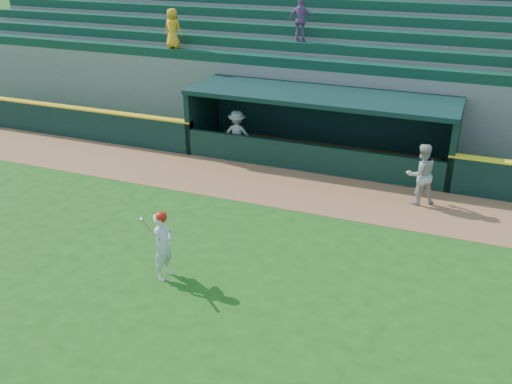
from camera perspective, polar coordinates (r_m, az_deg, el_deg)
ground at (r=14.34m, az=-2.37°, el=-7.21°), size 120.00×120.00×0.00m
warning_track at (r=18.40m, az=3.79°, el=0.30°), size 40.00×3.00×0.01m
field_wall_left at (r=25.67m, az=-22.06°, el=7.05°), size 15.50×0.30×1.20m
wall_stripe_left at (r=25.51m, az=-22.28°, el=8.39°), size 15.50×0.32×0.06m
dugout_player_front at (r=17.74m, az=16.16°, el=1.72°), size 1.17×1.10×1.90m
dugout_player_inside at (r=20.79m, az=-1.90°, el=5.82°), size 1.24×0.88×1.75m
dugout at (r=20.71m, az=6.59°, el=7.01°), size 9.40×2.80×2.46m
stands at (r=24.74m, az=9.68°, el=12.20°), size 34.50×6.28×7.57m
batter_at_plate at (r=13.58m, az=-9.27°, el=-5.23°), size 0.52×0.80×1.75m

